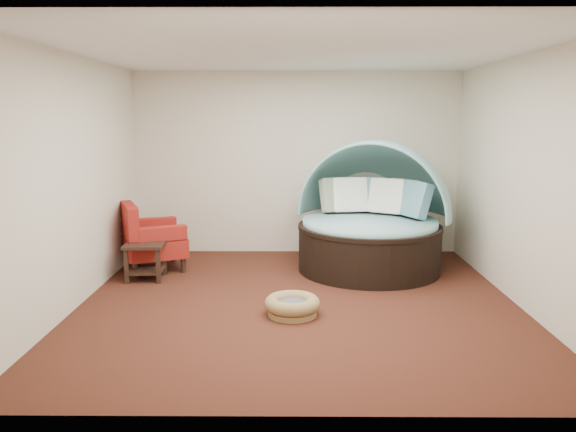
{
  "coord_description": "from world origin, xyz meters",
  "views": [
    {
      "loc": [
        -0.08,
        -6.21,
        2.12
      ],
      "look_at": [
        -0.13,
        0.6,
        0.91
      ],
      "focal_mm": 35.0,
      "sensor_mm": 36.0,
      "label": 1
    }
  ],
  "objects_px": {
    "side_table": "(146,256)",
    "canopy_daybed": "(372,209)",
    "pet_basket": "(292,305)",
    "red_armchair": "(150,239)"
  },
  "relations": [
    {
      "from": "side_table",
      "to": "red_armchair",
      "type": "bearing_deg",
      "value": 96.76
    },
    {
      "from": "canopy_daybed",
      "to": "side_table",
      "type": "height_order",
      "value": "canopy_daybed"
    },
    {
      "from": "red_armchair",
      "to": "side_table",
      "type": "xyz_separation_m",
      "value": [
        0.06,
        -0.47,
        -0.12
      ]
    },
    {
      "from": "pet_basket",
      "to": "red_armchair",
      "type": "height_order",
      "value": "red_armchair"
    },
    {
      "from": "side_table",
      "to": "canopy_daybed",
      "type": "bearing_deg",
      "value": 10.68
    },
    {
      "from": "red_armchair",
      "to": "canopy_daybed",
      "type": "bearing_deg",
      "value": -21.62
    },
    {
      "from": "canopy_daybed",
      "to": "side_table",
      "type": "distance_m",
      "value": 3.14
    },
    {
      "from": "side_table",
      "to": "pet_basket",
      "type": "bearing_deg",
      "value": -35.1
    },
    {
      "from": "pet_basket",
      "to": "canopy_daybed",
      "type": "bearing_deg",
      "value": 60.06
    },
    {
      "from": "canopy_daybed",
      "to": "pet_basket",
      "type": "relative_size",
      "value": 3.58
    }
  ]
}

